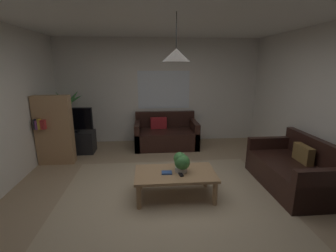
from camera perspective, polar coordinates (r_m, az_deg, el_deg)
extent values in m
cube|color=#9E8466|center=(3.77, 0.41, -16.97)|extent=(5.11, 5.70, 0.02)
cube|color=tan|center=(3.60, 0.73, -18.44)|extent=(3.32, 3.14, 0.01)
cube|color=silver|center=(6.13, -2.12, 8.42)|extent=(5.23, 0.06, 2.62)
cube|color=white|center=(3.29, 0.51, 26.35)|extent=(5.11, 5.70, 0.02)
cube|color=white|center=(6.10, -1.04, 8.77)|extent=(1.33, 0.01, 0.96)
cube|color=black|center=(5.80, -0.44, -3.06)|extent=(1.51, 0.88, 0.42)
cube|color=black|center=(6.06, -0.74, 1.72)|extent=(1.51, 0.12, 0.40)
cube|color=black|center=(5.76, -7.37, -2.17)|extent=(0.12, 0.88, 0.64)
cube|color=black|center=(5.86, 6.35, -1.83)|extent=(0.12, 0.88, 0.64)
cube|color=maroon|center=(5.89, -2.32, 0.73)|extent=(0.41, 0.15, 0.28)
cube|color=black|center=(4.43, 27.64, -10.51)|extent=(0.88, 1.54, 0.42)
cube|color=black|center=(4.50, 32.33, -5.14)|extent=(0.12, 1.54, 0.40)
cube|color=black|center=(4.95, 23.45, -6.09)|extent=(0.88, 0.12, 0.64)
cube|color=black|center=(3.88, 33.51, -13.11)|extent=(0.88, 0.12, 0.64)
cube|color=brown|center=(4.45, 30.00, -5.84)|extent=(0.13, 0.40, 0.28)
cube|color=#A87F56|center=(3.60, 1.77, -11.48)|extent=(1.20, 0.67, 0.04)
cylinder|color=#A87F56|center=(3.44, -7.11, -16.76)|extent=(0.07, 0.07, 0.36)
cylinder|color=#A87F56|center=(3.56, 11.33, -15.79)|extent=(0.07, 0.07, 0.36)
cylinder|color=#A87F56|center=(3.92, -6.84, -12.61)|extent=(0.07, 0.07, 0.36)
cylinder|color=#A87F56|center=(4.02, 9.14, -11.93)|extent=(0.07, 0.07, 0.36)
cube|color=#2D4C8C|center=(3.55, -0.30, -11.27)|extent=(0.16, 0.11, 0.03)
cube|color=black|center=(3.53, 3.04, -11.53)|extent=(0.08, 0.17, 0.02)
cylinder|color=beige|center=(3.60, 3.12, -10.40)|extent=(0.18, 0.18, 0.08)
sphere|color=#3D7F3D|center=(3.54, 3.48, -8.75)|extent=(0.23, 0.23, 0.23)
sphere|color=#3D7F3D|center=(3.55, 2.92, -7.90)|extent=(0.19, 0.19, 0.19)
cube|color=black|center=(5.83, -21.74, -3.64)|extent=(0.90, 0.44, 0.50)
cube|color=black|center=(5.67, -22.31, 1.62)|extent=(0.90, 0.05, 0.51)
cube|color=black|center=(5.64, -22.38, 1.56)|extent=(0.86, 0.00, 0.47)
cube|color=black|center=(5.73, -22.04, -1.13)|extent=(0.24, 0.16, 0.04)
cylinder|color=#4C4C51|center=(6.28, -22.28, -3.36)|extent=(0.32, 0.32, 0.30)
cylinder|color=brown|center=(6.15, -22.77, 1.53)|extent=(0.05, 0.05, 0.80)
cone|color=#3D7F3D|center=(6.02, -21.64, 6.10)|extent=(0.39, 0.10, 0.26)
cone|color=#3D7F3D|center=(6.21, -21.94, 6.61)|extent=(0.25, 0.44, 0.37)
cone|color=#3D7F3D|center=(6.24, -24.55, 6.28)|extent=(0.44, 0.36, 0.36)
cone|color=#3D7F3D|center=(6.00, -25.33, 5.74)|extent=(0.43, 0.40, 0.33)
cone|color=#3D7F3D|center=(5.82, -23.11, 5.82)|extent=(0.22, 0.53, 0.34)
cube|color=#A87F56|center=(5.22, -25.90, -0.95)|extent=(0.70, 0.22, 1.40)
cube|color=black|center=(5.19, -29.50, 0.44)|extent=(0.03, 0.16, 0.20)
cube|color=#72387F|center=(5.17, -29.09, 0.34)|extent=(0.04, 0.16, 0.18)
cube|color=gold|center=(5.15, -28.63, 0.49)|extent=(0.04, 0.16, 0.20)
cube|color=#B22D2D|center=(5.14, -28.16, 0.39)|extent=(0.03, 0.16, 0.18)
cube|color=#B22D2D|center=(5.12, -27.71, 0.41)|extent=(0.04, 0.16, 0.18)
cylinder|color=black|center=(3.27, 2.07, 22.25)|extent=(0.01, 0.01, 0.45)
cone|color=#4C4742|center=(3.24, 2.01, 16.82)|extent=(0.38, 0.38, 0.17)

